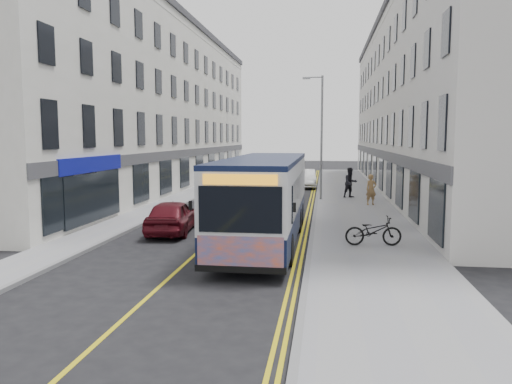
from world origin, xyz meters
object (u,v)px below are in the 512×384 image
(pedestrian_near, at_px, (371,190))
(pedestrian_far, at_px, (351,183))
(car_white, at_px, (305,179))
(bicycle, at_px, (373,231))
(car_maroon, at_px, (172,216))
(streetlamp, at_px, (320,133))
(city_bus, at_px, (265,196))

(pedestrian_near, distance_m, pedestrian_far, 3.69)
(pedestrian_near, xyz_separation_m, car_white, (-4.32, 10.97, -0.29))
(bicycle, bearing_deg, car_maroon, 71.18)
(bicycle, distance_m, car_maroon, 8.52)
(streetlamp, relative_size, car_white, 1.77)
(city_bus, bearing_deg, car_white, 88.10)
(bicycle, relative_size, pedestrian_far, 1.04)
(pedestrian_near, relative_size, pedestrian_far, 0.91)
(pedestrian_near, distance_m, car_maroon, 13.24)
(pedestrian_far, height_order, car_maroon, pedestrian_far)
(pedestrian_far, bearing_deg, car_maroon, -150.56)
(streetlamp, xyz_separation_m, car_white, (-1.26, 8.60, -3.64))
(car_maroon, bearing_deg, city_bus, 157.12)
(bicycle, relative_size, pedestrian_near, 1.14)
(streetlamp, distance_m, car_white, 9.42)
(city_bus, xyz_separation_m, car_maroon, (-4.18, 1.35, -1.09))
(pedestrian_near, height_order, car_maroon, pedestrian_near)
(pedestrian_near, height_order, pedestrian_far, pedestrian_far)
(city_bus, xyz_separation_m, car_white, (0.72, 21.80, -1.08))
(pedestrian_far, xyz_separation_m, car_white, (-3.28, 7.43, -0.37))
(bicycle, bearing_deg, streetlamp, 3.03)
(bicycle, xyz_separation_m, pedestrian_near, (0.92, 11.41, 0.37))
(city_bus, xyz_separation_m, pedestrian_far, (4.01, 14.38, -0.71))
(car_white, distance_m, car_maroon, 21.04)
(pedestrian_near, bearing_deg, city_bus, -135.26)
(city_bus, bearing_deg, car_maroon, 162.14)
(city_bus, relative_size, bicycle, 5.54)
(city_bus, distance_m, car_white, 21.84)
(pedestrian_near, xyz_separation_m, car_maroon, (-9.22, -9.49, -0.30))
(streetlamp, distance_m, pedestrian_near, 5.12)
(city_bus, distance_m, bicycle, 4.31)
(city_bus, bearing_deg, pedestrian_far, 74.42)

